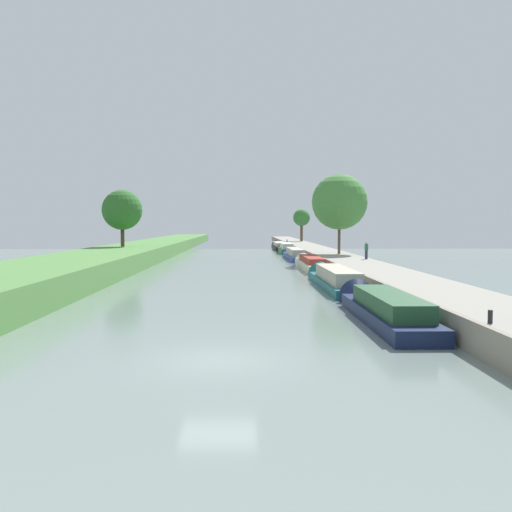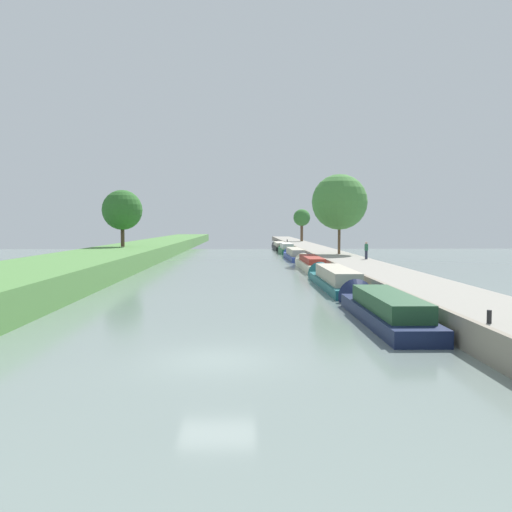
% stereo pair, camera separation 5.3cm
% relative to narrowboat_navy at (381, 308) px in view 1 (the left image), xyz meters
% --- Properties ---
extents(ground_plane, '(160.00, 160.00, 0.00)m').
position_rel_narrowboat_navy_xyz_m(ground_plane, '(-7.22, -7.31, -0.55)').
color(ground_plane, slate).
extents(stone_quay, '(0.25, 260.00, 1.16)m').
position_rel_narrowboat_navy_xyz_m(stone_quay, '(1.42, -7.31, 0.03)').
color(stone_quay, gray).
rests_on(stone_quay, ground_plane).
extents(narrowboat_navy, '(2.12, 11.66, 2.07)m').
position_rel_narrowboat_navy_xyz_m(narrowboat_navy, '(0.00, 0.00, 0.00)').
color(narrowboat_navy, '#141E42').
rests_on(narrowboat_navy, ground_plane).
extents(narrowboat_teal, '(2.12, 14.00, 2.15)m').
position_rel_narrowboat_navy_xyz_m(narrowboat_teal, '(0.01, 13.37, 0.02)').
color(narrowboat_teal, '#195B60').
rests_on(narrowboat_teal, ground_plane).
extents(narrowboat_cream, '(1.86, 13.27, 1.83)m').
position_rel_narrowboat_navy_xyz_m(narrowboat_cream, '(0.18, 28.39, 0.01)').
color(narrowboat_cream, beige).
rests_on(narrowboat_cream, ground_plane).
extents(narrowboat_blue, '(1.82, 14.50, 1.98)m').
position_rel_narrowboat_navy_xyz_m(narrowboat_blue, '(0.03, 43.96, 0.02)').
color(narrowboat_blue, '#283D93').
rests_on(narrowboat_blue, ground_plane).
extents(narrowboat_green, '(1.90, 10.15, 2.10)m').
position_rel_narrowboat_navy_xyz_m(narrowboat_green, '(0.08, 57.85, 0.08)').
color(narrowboat_green, '#1E6033').
rests_on(narrowboat_green, ground_plane).
extents(narrowboat_black, '(2.16, 15.44, 2.05)m').
position_rel_narrowboat_navy_xyz_m(narrowboat_black, '(-0.04, 71.38, -0.02)').
color(narrowboat_black, black).
rests_on(narrowboat_black, ground_plane).
extents(tree_rightbank_midnear, '(6.14, 6.14, 8.84)m').
position_rel_narrowboat_navy_xyz_m(tree_rightbank_midnear, '(4.22, 35.10, 6.33)').
color(tree_rightbank_midnear, brown).
rests_on(tree_rightbank_midnear, right_towpath).
extents(tree_rightbank_midfar, '(3.31, 3.31, 6.29)m').
position_rel_narrowboat_navy_xyz_m(tree_rightbank_midfar, '(4.98, 81.30, 5.11)').
color(tree_rightbank_midfar, brown).
rests_on(tree_rightbank_midfar, right_towpath).
extents(tree_leftbank_downstream, '(4.78, 4.78, 6.80)m').
position_rel_narrowboat_navy_xyz_m(tree_leftbank_downstream, '(-20.92, 40.55, 5.57)').
color(tree_leftbank_downstream, '#4C3828').
rests_on(tree_leftbank_downstream, left_grassy_bank).
extents(person_walking, '(0.34, 0.34, 1.66)m').
position_rel_narrowboat_navy_xyz_m(person_walking, '(5.26, 26.25, 1.43)').
color(person_walking, '#282D42').
rests_on(person_walking, right_towpath).
extents(mooring_bollard_near, '(0.16, 0.16, 0.45)m').
position_rel_narrowboat_navy_xyz_m(mooring_bollard_near, '(1.84, -7.05, 0.79)').
color(mooring_bollard_near, black).
rests_on(mooring_bollard_near, right_towpath).
extents(mooring_bollard_far, '(0.16, 0.16, 0.45)m').
position_rel_narrowboat_navy_xyz_m(mooring_bollard_far, '(1.84, 77.73, 0.79)').
color(mooring_bollard_far, black).
rests_on(mooring_bollard_far, right_towpath).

